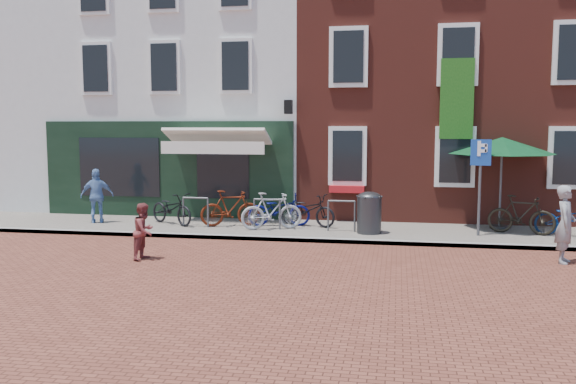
% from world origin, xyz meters
% --- Properties ---
extents(ground, '(80.00, 80.00, 0.00)m').
position_xyz_m(ground, '(0.00, 0.00, 0.00)').
color(ground, brown).
extents(sidewalk, '(24.00, 3.00, 0.10)m').
position_xyz_m(sidewalk, '(1.00, 1.50, 0.05)').
color(sidewalk, slate).
rests_on(sidewalk, ground).
extents(building_stucco, '(8.00, 8.00, 9.00)m').
position_xyz_m(building_stucco, '(-5.00, 7.00, 4.50)').
color(building_stucco, silver).
rests_on(building_stucco, ground).
extents(building_brick_mid, '(6.00, 8.00, 10.00)m').
position_xyz_m(building_brick_mid, '(2.00, 7.00, 5.00)').
color(building_brick_mid, maroon).
rests_on(building_brick_mid, ground).
extents(filler_left, '(7.00, 8.00, 9.00)m').
position_xyz_m(filler_left, '(-12.50, 7.00, 4.50)').
color(filler_left, silver).
rests_on(filler_left, ground).
extents(litter_bin, '(0.62, 0.62, 1.15)m').
position_xyz_m(litter_bin, '(1.23, 1.04, 0.69)').
color(litter_bin, '#313133').
rests_on(litter_bin, sidewalk).
extents(parking_sign, '(0.50, 0.07, 2.43)m').
position_xyz_m(parking_sign, '(3.97, 1.19, 1.77)').
color(parking_sign, '#4C4C4F').
rests_on(parking_sign, sidewalk).
extents(parasol, '(2.78, 2.78, 2.56)m').
position_xyz_m(parasol, '(4.66, 2.40, 2.42)').
color(parasol, '#4C4C4F').
rests_on(parasol, sidewalk).
extents(woman, '(0.56, 0.69, 1.63)m').
position_xyz_m(woman, '(5.40, -1.26, 0.82)').
color(woman, gray).
rests_on(woman, ground).
extents(boy, '(0.54, 0.65, 1.22)m').
position_xyz_m(boy, '(-3.40, -2.48, 0.61)').
color(boy, brown).
rests_on(boy, ground).
extents(cafe_person, '(0.98, 0.71, 1.55)m').
position_xyz_m(cafe_person, '(-6.51, 1.42, 0.87)').
color(cafe_person, '#5E84BA').
rests_on(cafe_person, sidewalk).
extents(bicycle_0, '(1.77, 1.41, 0.90)m').
position_xyz_m(bicycle_0, '(-4.30, 1.50, 0.55)').
color(bicycle_0, black).
rests_on(bicycle_0, sidewalk).
extents(bicycle_1, '(1.72, 1.02, 1.00)m').
position_xyz_m(bicycle_1, '(-2.59, 1.48, 0.60)').
color(bicycle_1, '#54190A').
rests_on(bicycle_1, sidewalk).
extents(bicycle_2, '(1.79, 0.91, 0.90)m').
position_xyz_m(bicycle_2, '(-1.28, 1.78, 0.55)').
color(bicycle_2, '#070B52').
rests_on(bicycle_2, sidewalk).
extents(bicycle_3, '(1.71, 1.09, 1.00)m').
position_xyz_m(bicycle_3, '(-1.37, 1.17, 0.60)').
color(bicycle_3, '#A0A1A3').
rests_on(bicycle_3, sidewalk).
extents(bicycle_4, '(1.81, 1.18, 0.90)m').
position_xyz_m(bicycle_4, '(-0.51, 1.89, 0.55)').
color(bicycle_4, black).
rests_on(bicycle_4, sidewalk).
extents(bicycle_5, '(1.72, 0.95, 1.00)m').
position_xyz_m(bicycle_5, '(5.07, 1.60, 0.60)').
color(bicycle_5, black).
rests_on(bicycle_5, sidewalk).
extents(bicycle_6, '(1.77, 0.79, 0.90)m').
position_xyz_m(bicycle_6, '(6.23, 1.52, 0.55)').
color(bicycle_6, navy).
rests_on(bicycle_6, sidewalk).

